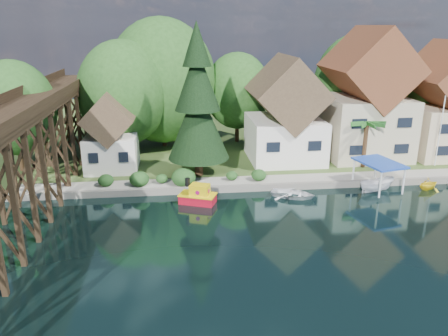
{
  "coord_description": "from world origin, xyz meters",
  "views": [
    {
      "loc": [
        -4.49,
        -28.59,
        14.39
      ],
      "look_at": [
        -0.64,
        6.0,
        2.96
      ],
      "focal_mm": 35.0,
      "sensor_mm": 36.0,
      "label": 1
    }
  ],
  "objects": [
    {
      "name": "house_left",
      "position": [
        7.0,
        16.0,
        5.14
      ],
      "size": [
        7.64,
        8.64,
        11.02
      ],
      "color": "white",
      "rests_on": "bank"
    },
    {
      "name": "shed",
      "position": [
        -11.0,
        14.5,
        3.83
      ],
      "size": [
        5.09,
        5.4,
        7.85
      ],
      "color": "white",
      "rests_on": "bank"
    },
    {
      "name": "house_center",
      "position": [
        16.0,
        16.5,
        6.42
      ],
      "size": [
        8.65,
        9.18,
        13.89
      ],
      "color": "#BCB193",
      "rests_on": "bank"
    },
    {
      "name": "bank",
      "position": [
        0.0,
        34.0,
        0.25
      ],
      "size": [
        140.0,
        52.0,
        0.5
      ],
      "primitive_type": "cube",
      "color": "#2E451B",
      "rests_on": "ground"
    },
    {
      "name": "tugboat",
      "position": [
        -2.87,
        5.73,
        0.66
      ],
      "size": [
        3.43,
        2.66,
        2.2
      ],
      "color": "#B00B1F",
      "rests_on": "ground"
    },
    {
      "name": "seawall",
      "position": [
        4.0,
        8.0,
        0.31
      ],
      "size": [
        60.0,
        0.4,
        0.62
      ],
      "primitive_type": "cube",
      "color": "slate",
      "rests_on": "ground"
    },
    {
      "name": "trestle_bridge",
      "position": [
        -16.0,
        5.17,
        5.35
      ],
      "size": [
        4.12,
        44.18,
        9.3
      ],
      "color": "black",
      "rests_on": "ground"
    },
    {
      "name": "shrubs",
      "position": [
        -4.6,
        9.26,
        1.23
      ],
      "size": [
        15.76,
        2.47,
        1.7
      ],
      "color": "#194318",
      "rests_on": "bank"
    },
    {
      "name": "ground",
      "position": [
        0.0,
        0.0,
        0.0
      ],
      "size": [
        140.0,
        140.0,
        0.0
      ],
      "primitive_type": "plane",
      "color": "black",
      "rests_on": "ground"
    },
    {
      "name": "palm_tree",
      "position": [
        14.41,
        12.21,
        4.95
      ],
      "size": [
        4.15,
        4.15,
        5.1
      ],
      "color": "#382314",
      "rests_on": "bank"
    },
    {
      "name": "flagpole",
      "position": [
        22.21,
        11.85,
        5.38
      ],
      "size": [
        1.25,
        0.11,
        7.97
      ],
      "color": "white",
      "rests_on": "bank"
    },
    {
      "name": "boat_yellow",
      "position": [
        18.34,
        6.66,
        0.62
      ],
      "size": [
        2.94,
        2.76,
        1.25
      ],
      "primitive_type": "imported",
      "rotation": [
        0.0,
        0.0,
        1.94
      ],
      "color": "yellow",
      "rests_on": "ground"
    },
    {
      "name": "bg_trees",
      "position": [
        1.0,
        21.25,
        7.29
      ],
      "size": [
        49.9,
        13.3,
        10.57
      ],
      "color": "#382314",
      "rests_on": "bank"
    },
    {
      "name": "promenade",
      "position": [
        6.0,
        9.3,
        0.53
      ],
      "size": [
        50.0,
        2.6,
        0.06
      ],
      "primitive_type": "cube",
      "color": "gray",
      "rests_on": "bank"
    },
    {
      "name": "boat_canopy",
      "position": [
        13.36,
        6.67,
        1.21
      ],
      "size": [
        3.91,
        4.93,
        2.81
      ],
      "color": "white",
      "rests_on": "ground"
    },
    {
      "name": "house_right",
      "position": [
        25.0,
        16.0,
        5.78
      ],
      "size": [
        8.15,
        8.64,
        12.45
      ],
      "color": "#CCB592",
      "rests_on": "bank"
    },
    {
      "name": "boat_white_a",
      "position": [
        5.46,
        6.15,
        0.4
      ],
      "size": [
        4.63,
        4.14,
        0.79
      ],
      "primitive_type": "imported",
      "rotation": [
        0.0,
        0.0,
        1.11
      ],
      "color": "white",
      "rests_on": "ground"
    },
    {
      "name": "conifer",
      "position": [
        -2.46,
        11.57,
        7.39
      ],
      "size": [
        5.82,
        5.82,
        14.32
      ],
      "color": "#382314",
      "rests_on": "bank"
    }
  ]
}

